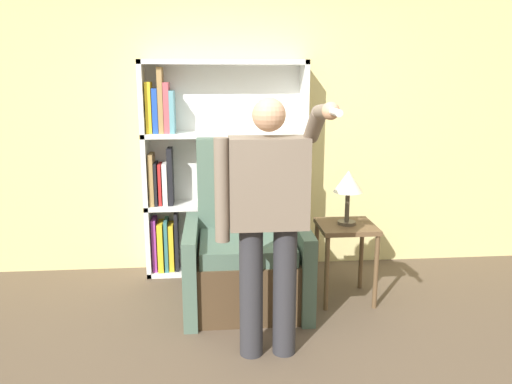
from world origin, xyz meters
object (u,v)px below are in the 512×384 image
table_lamp (348,184)px  armchair (246,255)px  bookcase (208,172)px  side_table (346,238)px  person_standing (268,213)px

table_lamp → armchair: bearing=178.8°
bookcase → side_table: size_ratio=3.03×
bookcase → table_lamp: bookcase is taller
bookcase → table_lamp: bearing=-33.1°
bookcase → side_table: (1.09, -0.71, -0.42)m
person_standing → table_lamp: 1.06m
bookcase → armchair: bearing=-67.5°
person_standing → table_lamp: bearing=47.7°
armchair → person_standing: 0.98m
armchair → table_lamp: armchair is taller
person_standing → side_table: (0.71, 0.78, -0.44)m
armchair → person_standing: (0.09, -0.80, 0.56)m
person_standing → armchair: bearing=96.3°
side_table → table_lamp: size_ratio=1.46×
armchair → side_table: bearing=-1.2°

